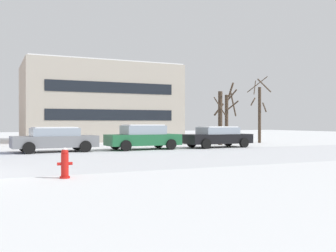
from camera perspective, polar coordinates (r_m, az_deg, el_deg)
fire_hydrant at (r=12.02m, az=-14.71°, el=-5.17°), size 0.44×0.30×0.90m
parked_car_gray at (r=22.88m, az=-16.09°, el=-1.83°), size 4.67×2.30×1.40m
parked_car_green at (r=24.04m, az=-3.62°, el=-1.58°), size 4.57×2.17×1.53m
parked_car_black at (r=26.24m, az=7.21°, el=-1.53°), size 4.62×2.16×1.39m
tree_far_mid at (r=29.37m, az=7.67°, el=1.53°), size 1.73×1.57×4.54m
tree_far_right at (r=31.37m, az=8.58°, el=1.54°), size 1.63×1.63×4.28m
tree_far_left at (r=32.89m, az=13.10°, el=2.12°), size 1.96×1.85×5.52m
building_far_right at (r=37.28m, az=-9.92°, el=3.29°), size 13.54×8.68×6.95m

